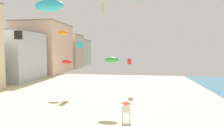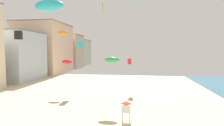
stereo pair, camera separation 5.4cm
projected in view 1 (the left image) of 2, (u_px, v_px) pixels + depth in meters
name	position (u px, v px, depth m)	size (l,w,h in m)	color
boardwalk_hotel_mid	(12.00, 56.00, 54.48)	(15.01, 14.91, 14.68)	#ADB7C1
boardwalk_hotel_far	(44.00, 48.00, 73.08)	(17.12, 20.21, 19.80)	beige
boardwalk_hotel_distant	(64.00, 52.00, 92.11)	(17.81, 12.94, 16.85)	#C6B29E
boardwalk_hotel_furthest	(76.00, 52.00, 110.95)	(13.33, 20.26, 15.65)	#B7C6B2
lifeguard_stand	(126.00, 107.00, 23.02)	(1.10, 1.10, 2.55)	white
kite_black_box	(18.00, 35.00, 25.24)	(0.77, 0.77, 1.21)	black
kite_red_parafoil	(67.00, 62.00, 38.18)	(2.25, 0.63, 0.88)	red
kite_green_parafoil	(112.00, 60.00, 30.43)	(2.52, 0.70, 0.98)	green
kite_cyan_parafoil	(49.00, 6.00, 16.13)	(2.71, 0.75, 1.06)	#2DB7CC
kite_orange_parafoil	(63.00, 33.00, 33.86)	(1.98, 0.55, 0.77)	orange
kite_cyan_box	(80.00, 45.00, 41.91)	(1.03, 1.03, 1.63)	#2DB7CC
kite_red_box	(129.00, 61.00, 40.51)	(0.83, 0.83, 1.30)	red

